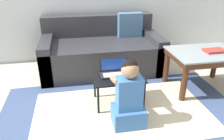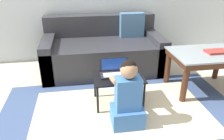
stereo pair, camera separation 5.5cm
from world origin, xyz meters
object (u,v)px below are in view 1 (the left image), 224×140
at_px(computer_mouse, 136,74).
at_px(book_on_table, 215,51).
at_px(person_seated, 129,98).
at_px(laptop_desk, 119,80).
at_px(couch, 102,51).
at_px(coffee_table, 204,58).
at_px(laptop, 115,72).

distance_m(computer_mouse, book_on_table, 1.05).
distance_m(computer_mouse, person_seated, 0.40).
height_order(laptop_desk, computer_mouse, computer_mouse).
xyz_separation_m(laptop_desk, person_seated, (0.02, -0.38, 0.00)).
xyz_separation_m(couch, coffee_table, (1.14, -0.83, 0.13)).
height_order(laptop, computer_mouse, laptop).
relative_size(laptop, book_on_table, 1.25).
xyz_separation_m(laptop_desk, laptop, (-0.03, 0.05, 0.07)).
bearing_deg(person_seated, laptop_desk, 92.31).
bearing_deg(computer_mouse, coffee_table, 11.21).
bearing_deg(laptop, coffee_table, 5.41).
bearing_deg(person_seated, couch, 92.44).
bearing_deg(computer_mouse, book_on_table, 8.94).
bearing_deg(laptop, couch, 90.61).
xyz_separation_m(coffee_table, laptop_desk, (-1.10, -0.15, -0.11)).
bearing_deg(laptop, laptop_desk, -55.54).
relative_size(computer_mouse, person_seated, 0.14).
height_order(laptop, book_on_table, laptop).
distance_m(coffee_table, laptop_desk, 1.11).
distance_m(couch, book_on_table, 1.53).
distance_m(laptop_desk, computer_mouse, 0.20).
distance_m(laptop_desk, person_seated, 0.38).
bearing_deg(laptop, person_seated, -83.58).
bearing_deg(coffee_table, couch, 143.87).
relative_size(couch, computer_mouse, 17.69).
distance_m(coffee_table, book_on_table, 0.15).
bearing_deg(laptop_desk, computer_mouse, -7.92).
distance_m(couch, coffee_table, 1.42).
bearing_deg(laptop, computer_mouse, -18.66).
height_order(laptop_desk, person_seated, person_seated).
relative_size(coffee_table, laptop, 2.59).
xyz_separation_m(computer_mouse, person_seated, (-0.17, -0.35, -0.06)).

